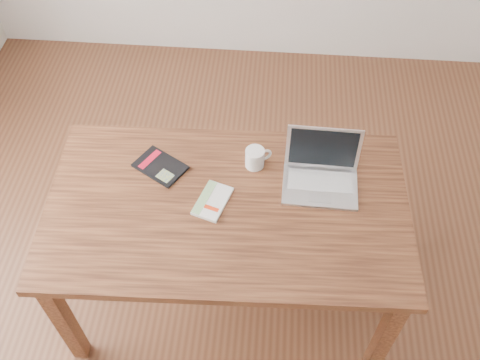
# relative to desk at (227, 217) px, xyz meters

# --- Properties ---
(room) EXTENTS (4.04, 4.04, 2.70)m
(room) POSITION_rel_desk_xyz_m (-0.01, 0.02, 0.69)
(room) COLOR #56311D
(room) RESTS_ON ground
(desk) EXTENTS (1.57, 0.93, 0.75)m
(desk) POSITION_rel_desk_xyz_m (0.00, 0.00, 0.00)
(desk) COLOR #522C18
(desk) RESTS_ON ground
(white_guidebook) EXTENTS (0.17, 0.22, 0.02)m
(white_guidebook) POSITION_rel_desk_xyz_m (-0.06, 0.01, 0.10)
(white_guidebook) COLOR beige
(white_guidebook) RESTS_ON desk
(black_guidebook) EXTENTS (0.26, 0.24, 0.01)m
(black_guidebook) POSITION_rel_desk_xyz_m (-0.32, 0.18, 0.10)
(black_guidebook) COLOR black
(black_guidebook) RESTS_ON desk
(laptop) EXTENTS (0.33, 0.26, 0.23)m
(laptop) POSITION_rel_desk_xyz_m (0.39, 0.17, 0.14)
(laptop) COLOR silver
(laptop) RESTS_ON desk
(coffee_mug) EXTENTS (0.12, 0.09, 0.09)m
(coffee_mug) POSITION_rel_desk_xyz_m (0.10, 0.23, 0.14)
(coffee_mug) COLOR white
(coffee_mug) RESTS_ON desk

